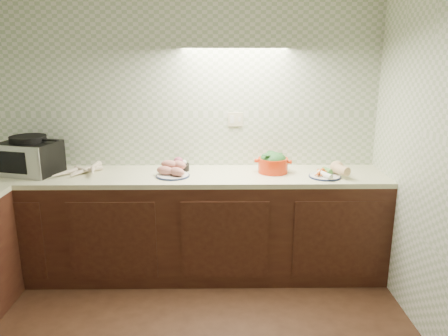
{
  "coord_description": "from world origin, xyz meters",
  "views": [
    {
      "loc": [
        0.4,
        -2.03,
        1.9
      ],
      "look_at": [
        0.44,
        1.25,
        1.02
      ],
      "focal_mm": 35.0,
      "sensor_mm": 36.0,
      "label": 1
    }
  ],
  "objects_px": {
    "parsnip_pile": "(87,171)",
    "onion_bowl": "(180,165)",
    "toaster_oven": "(29,156)",
    "sweet_potato_plate": "(173,170)",
    "dutch_oven": "(273,163)",
    "veg_plate": "(331,171)"
  },
  "relations": [
    {
      "from": "parsnip_pile",
      "to": "onion_bowl",
      "type": "bearing_deg",
      "value": 8.57
    },
    {
      "from": "onion_bowl",
      "to": "parsnip_pile",
      "type": "bearing_deg",
      "value": -171.43
    },
    {
      "from": "toaster_oven",
      "to": "sweet_potato_plate",
      "type": "xyz_separation_m",
      "value": [
        1.21,
        -0.1,
        -0.1
      ]
    },
    {
      "from": "sweet_potato_plate",
      "to": "dutch_oven",
      "type": "relative_size",
      "value": 0.9
    },
    {
      "from": "toaster_oven",
      "to": "sweet_potato_plate",
      "type": "relative_size",
      "value": 1.84
    },
    {
      "from": "toaster_oven",
      "to": "parsnip_pile",
      "type": "bearing_deg",
      "value": 10.84
    },
    {
      "from": "sweet_potato_plate",
      "to": "onion_bowl",
      "type": "xyz_separation_m",
      "value": [
        0.04,
        0.18,
        -0.0
      ]
    },
    {
      "from": "dutch_oven",
      "to": "veg_plate",
      "type": "xyz_separation_m",
      "value": [
        0.46,
        -0.12,
        -0.04
      ]
    },
    {
      "from": "parsnip_pile",
      "to": "veg_plate",
      "type": "distance_m",
      "value": 2.03
    },
    {
      "from": "sweet_potato_plate",
      "to": "veg_plate",
      "type": "height_order",
      "value": "sweet_potato_plate"
    },
    {
      "from": "dutch_oven",
      "to": "veg_plate",
      "type": "height_order",
      "value": "dutch_oven"
    },
    {
      "from": "onion_bowl",
      "to": "dutch_oven",
      "type": "bearing_deg",
      "value": -5.19
    },
    {
      "from": "toaster_oven",
      "to": "dutch_oven",
      "type": "relative_size",
      "value": 1.65
    },
    {
      "from": "toaster_oven",
      "to": "onion_bowl",
      "type": "bearing_deg",
      "value": 18.79
    },
    {
      "from": "toaster_oven",
      "to": "veg_plate",
      "type": "distance_m",
      "value": 2.52
    },
    {
      "from": "parsnip_pile",
      "to": "onion_bowl",
      "type": "distance_m",
      "value": 0.78
    },
    {
      "from": "parsnip_pile",
      "to": "sweet_potato_plate",
      "type": "height_order",
      "value": "sweet_potato_plate"
    },
    {
      "from": "parsnip_pile",
      "to": "sweet_potato_plate",
      "type": "distance_m",
      "value": 0.73
    },
    {
      "from": "sweet_potato_plate",
      "to": "veg_plate",
      "type": "bearing_deg",
      "value": -0.86
    },
    {
      "from": "parsnip_pile",
      "to": "dutch_oven",
      "type": "xyz_separation_m",
      "value": [
        1.57,
        0.04,
        0.05
      ]
    },
    {
      "from": "sweet_potato_plate",
      "to": "veg_plate",
      "type": "distance_m",
      "value": 1.3
    },
    {
      "from": "toaster_oven",
      "to": "parsnip_pile",
      "type": "height_order",
      "value": "toaster_oven"
    }
  ]
}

